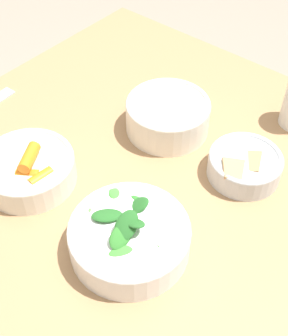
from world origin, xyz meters
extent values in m
cube|color=#99724C|center=(0.00, 0.00, 0.75)|extent=(1.03, 0.91, 0.03)
cube|color=olive|center=(0.46, 0.40, 0.37)|extent=(0.06, 0.06, 0.74)
cylinder|color=silver|center=(-0.09, 0.15, 0.79)|extent=(0.17, 0.17, 0.05)
torus|color=silver|center=(-0.09, 0.15, 0.82)|extent=(0.17, 0.17, 0.01)
cylinder|color=orange|center=(-0.11, 0.17, 0.81)|extent=(0.04, 0.03, 0.02)
cylinder|color=orange|center=(-0.10, 0.13, 0.81)|extent=(0.04, 0.04, 0.02)
cylinder|color=orange|center=(-0.09, 0.10, 0.81)|extent=(0.05, 0.03, 0.02)
cylinder|color=orange|center=(-0.08, 0.14, 0.83)|extent=(0.06, 0.05, 0.02)
cylinder|color=white|center=(-0.08, -0.09, 0.79)|extent=(0.20, 0.20, 0.05)
torus|color=white|center=(-0.08, -0.09, 0.82)|extent=(0.20, 0.20, 0.01)
ellipsoid|color=#3D8433|center=(-0.07, -0.16, 0.81)|extent=(0.04, 0.05, 0.02)
ellipsoid|color=#4C933D|center=(-0.08, -0.02, 0.81)|extent=(0.05, 0.04, 0.03)
ellipsoid|color=#2D7028|center=(-0.02, -0.05, 0.81)|extent=(0.04, 0.05, 0.03)
ellipsoid|color=#235B23|center=(-0.04, -0.07, 0.82)|extent=(0.06, 0.06, 0.04)
ellipsoid|color=#4C933D|center=(-0.02, -0.13, 0.80)|extent=(0.05, 0.04, 0.02)
ellipsoid|color=#235B23|center=(-0.09, -0.09, 0.84)|extent=(0.06, 0.04, 0.04)
ellipsoid|color=#235B23|center=(-0.09, -0.05, 0.82)|extent=(0.06, 0.06, 0.02)
ellipsoid|color=#2D7028|center=(-0.11, -0.10, 0.83)|extent=(0.05, 0.04, 0.03)
ellipsoid|color=#2D7028|center=(-0.05, -0.16, 0.80)|extent=(0.04, 0.05, 0.02)
ellipsoid|color=#235B23|center=(-0.08, -0.10, 0.84)|extent=(0.04, 0.05, 0.03)
ellipsoid|color=#3D8433|center=(-0.04, -0.04, 0.81)|extent=(0.05, 0.06, 0.03)
ellipsoid|color=#3D8433|center=(-0.13, -0.11, 0.81)|extent=(0.05, 0.05, 0.03)
cylinder|color=silver|center=(0.19, 0.04, 0.80)|extent=(0.17, 0.17, 0.06)
torus|color=silver|center=(0.19, 0.04, 0.83)|extent=(0.17, 0.17, 0.01)
cylinder|color=brown|center=(0.19, 0.04, 0.79)|extent=(0.15, 0.15, 0.04)
ellipsoid|color=#8E5B3D|center=(0.18, 0.07, 0.81)|extent=(0.01, 0.01, 0.01)
ellipsoid|color=#A36B4C|center=(0.15, -0.01, 0.81)|extent=(0.01, 0.01, 0.01)
ellipsoid|color=#A36B4C|center=(0.22, 0.05, 0.82)|extent=(0.01, 0.01, 0.01)
ellipsoid|color=#A36B4C|center=(0.21, 0.08, 0.81)|extent=(0.01, 0.01, 0.01)
ellipsoid|color=#AD7551|center=(0.16, 0.09, 0.81)|extent=(0.01, 0.01, 0.01)
ellipsoid|color=#A36B4C|center=(0.17, 0.09, 0.81)|extent=(0.01, 0.01, 0.01)
ellipsoid|color=#8E5B3D|center=(0.16, 0.05, 0.81)|extent=(0.01, 0.01, 0.01)
ellipsoid|color=#AD7551|center=(0.12, 0.04, 0.81)|extent=(0.01, 0.01, 0.01)
ellipsoid|color=#AD7551|center=(0.15, 0.08, 0.81)|extent=(0.01, 0.01, 0.01)
ellipsoid|color=#A36B4C|center=(0.24, 0.06, 0.81)|extent=(0.01, 0.01, 0.01)
ellipsoid|color=#AD7551|center=(0.23, 0.08, 0.81)|extent=(0.01, 0.01, 0.01)
ellipsoid|color=#A36B4C|center=(0.17, 0.06, 0.82)|extent=(0.01, 0.01, 0.01)
cylinder|color=#E0A88E|center=(0.22, 0.02, 0.82)|extent=(0.03, 0.03, 0.01)
cylinder|color=tan|center=(0.21, 0.10, 0.82)|extent=(0.03, 0.03, 0.01)
cylinder|color=beige|center=(0.24, 0.02, 0.82)|extent=(0.03, 0.03, 0.01)
cylinder|color=silver|center=(0.18, -0.15, 0.79)|extent=(0.14, 0.14, 0.04)
torus|color=silver|center=(0.18, -0.15, 0.81)|extent=(0.14, 0.14, 0.01)
cube|color=tan|center=(0.18, -0.12, 0.80)|extent=(0.07, 0.07, 0.02)
cube|color=tan|center=(0.17, -0.13, 0.80)|extent=(0.05, 0.06, 0.01)
cube|color=tan|center=(0.16, -0.16, 0.80)|extent=(0.05, 0.05, 0.01)
cube|color=tan|center=(0.17, -0.15, 0.80)|extent=(0.07, 0.07, 0.02)
cube|color=tan|center=(0.15, -0.15, 0.81)|extent=(0.07, 0.07, 0.02)
camera|label=1|loc=(-0.40, -0.39, 1.41)|focal=50.00mm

